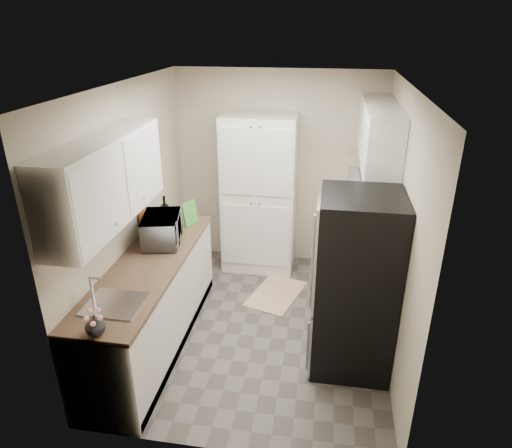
# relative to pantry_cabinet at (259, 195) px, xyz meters

# --- Properties ---
(ground) EXTENTS (3.20, 3.20, 0.00)m
(ground) POSITION_rel_pantry_cabinet_xyz_m (0.20, -1.32, -1.00)
(ground) COLOR #56514C
(ground) RESTS_ON ground
(room_shell) EXTENTS (2.64, 3.24, 2.52)m
(room_shell) POSITION_rel_pantry_cabinet_xyz_m (0.18, -1.32, 0.63)
(room_shell) COLOR #B3A491
(room_shell) RESTS_ON ground
(pantry_cabinet) EXTENTS (0.90, 0.55, 2.00)m
(pantry_cabinet) POSITION_rel_pantry_cabinet_xyz_m (0.00, 0.00, 0.00)
(pantry_cabinet) COLOR silver
(pantry_cabinet) RESTS_ON ground
(base_cabinet_left) EXTENTS (0.60, 2.30, 0.88)m
(base_cabinet_left) POSITION_rel_pantry_cabinet_xyz_m (-0.79, -1.75, -0.56)
(base_cabinet_left) COLOR silver
(base_cabinet_left) RESTS_ON ground
(countertop_left) EXTENTS (0.63, 2.33, 0.04)m
(countertop_left) POSITION_rel_pantry_cabinet_xyz_m (-0.79, -1.75, -0.10)
(countertop_left) COLOR brown
(countertop_left) RESTS_ON base_cabinet_left
(base_cabinet_right) EXTENTS (0.60, 0.80, 0.88)m
(base_cabinet_right) POSITION_rel_pantry_cabinet_xyz_m (1.19, -0.12, -0.56)
(base_cabinet_right) COLOR silver
(base_cabinet_right) RESTS_ON ground
(countertop_right) EXTENTS (0.63, 0.83, 0.04)m
(countertop_right) POSITION_rel_pantry_cabinet_xyz_m (1.19, -0.12, -0.10)
(countertop_right) COLOR brown
(countertop_right) RESTS_ON base_cabinet_right
(electric_range) EXTENTS (0.71, 0.78, 1.13)m
(electric_range) POSITION_rel_pantry_cabinet_xyz_m (1.17, -0.93, -0.52)
(electric_range) COLOR #B7B7BC
(electric_range) RESTS_ON ground
(refrigerator) EXTENTS (0.70, 0.72, 1.70)m
(refrigerator) POSITION_rel_pantry_cabinet_xyz_m (1.14, -1.73, -0.15)
(refrigerator) COLOR #B7B7BC
(refrigerator) RESTS_ON ground
(microwave) EXTENTS (0.47, 0.60, 0.29)m
(microwave) POSITION_rel_pantry_cabinet_xyz_m (-0.80, -1.32, 0.07)
(microwave) COLOR silver
(microwave) RESTS_ON countertop_left
(wine_bottle) EXTENTS (0.09, 0.09, 0.34)m
(wine_bottle) POSITION_rel_pantry_cabinet_xyz_m (-0.88, -0.97, 0.09)
(wine_bottle) COLOR black
(wine_bottle) RESTS_ON countertop_left
(flower_vase) EXTENTS (0.17, 0.17, 0.15)m
(flower_vase) POSITION_rel_pantry_cabinet_xyz_m (-0.76, -2.83, -0.00)
(flower_vase) COLOR silver
(flower_vase) RESTS_ON countertop_left
(cutting_board) EXTENTS (0.10, 0.20, 0.26)m
(cutting_board) POSITION_rel_pantry_cabinet_xyz_m (-0.65, -0.83, 0.05)
(cutting_board) COLOR green
(cutting_board) RESTS_ON countertop_left
(toaster_oven) EXTENTS (0.32, 0.40, 0.22)m
(toaster_oven) POSITION_rel_pantry_cabinet_xyz_m (1.17, 0.00, 0.03)
(toaster_oven) COLOR silver
(toaster_oven) RESTS_ON countertop_right
(fruit_basket) EXTENTS (0.28, 0.28, 0.10)m
(fruit_basket) POSITION_rel_pantry_cabinet_xyz_m (1.16, -0.01, 0.19)
(fruit_basket) COLOR #F74A0E
(fruit_basket) RESTS_ON toaster_oven
(kitchen_mat) EXTENTS (0.71, 0.91, 0.01)m
(kitchen_mat) POSITION_rel_pantry_cabinet_xyz_m (0.32, -0.68, -0.99)
(kitchen_mat) COLOR tan
(kitchen_mat) RESTS_ON ground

